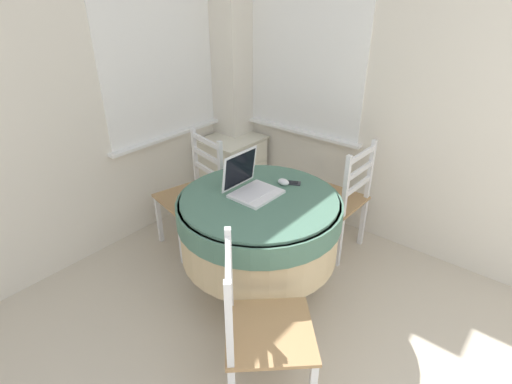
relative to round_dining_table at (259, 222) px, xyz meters
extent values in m
cube|color=white|center=(0.34, 1.29, 0.93)|extent=(1.10, 0.01, 1.42)
cube|color=white|center=(0.34, 1.26, 0.21)|extent=(1.18, 0.07, 0.02)
cube|color=white|center=(1.17, 0.47, 0.93)|extent=(0.01, 1.10, 1.42)
cube|color=white|center=(1.14, 0.47, 0.21)|extent=(0.07, 1.18, 0.02)
cube|color=silver|center=(1.03, 1.16, 0.71)|extent=(0.28, 0.28, 2.55)
cylinder|color=#4C3D2D|center=(0.00, 0.00, -0.55)|extent=(0.36, 0.36, 0.03)
cylinder|color=#4C3D2D|center=(0.00, 0.00, -0.18)|extent=(0.11, 0.11, 0.70)
cylinder|color=#CCB284|center=(0.00, 0.00, -0.03)|extent=(1.03, 1.03, 0.40)
cylinder|color=#4C7560|center=(0.00, 0.00, 0.10)|extent=(1.05, 1.05, 0.14)
cylinder|color=#4C7560|center=(0.00, 0.00, 0.18)|extent=(1.00, 1.00, 0.02)
cube|color=white|center=(0.01, 0.03, 0.19)|extent=(0.30, 0.25, 0.02)
cube|color=silver|center=(0.01, 0.05, 0.20)|extent=(0.26, 0.15, 0.00)
cube|color=white|center=(0.01, 0.18, 0.32)|extent=(0.30, 0.05, 0.24)
cube|color=black|center=(0.01, 0.17, 0.32)|extent=(0.27, 0.04, 0.21)
ellipsoid|color=white|center=(0.24, -0.01, 0.21)|extent=(0.05, 0.08, 0.04)
cube|color=#2D2D33|center=(0.29, -0.05, 0.19)|extent=(0.10, 0.12, 0.01)
cube|color=black|center=(0.29, -0.05, 0.19)|extent=(0.07, 0.09, 0.00)
cube|color=#A87F51|center=(0.09, 0.79, -0.13)|extent=(0.51, 0.51, 0.02)
cube|color=white|center=(-0.06, 1.01, -0.35)|extent=(0.04, 0.04, 0.42)
cube|color=white|center=(-0.14, 0.64, -0.35)|extent=(0.04, 0.04, 0.42)
cube|color=white|center=(0.31, 0.93, -0.35)|extent=(0.04, 0.04, 0.42)
cube|color=white|center=(0.23, 0.56, -0.35)|extent=(0.04, 0.04, 0.42)
cube|color=white|center=(0.31, 0.93, 0.12)|extent=(0.04, 0.04, 0.48)
cube|color=white|center=(0.23, 0.56, 0.12)|extent=(0.04, 0.04, 0.48)
cube|color=white|center=(0.27, 0.75, 0.30)|extent=(0.10, 0.37, 0.04)
cube|color=white|center=(0.27, 0.75, 0.18)|extent=(0.10, 0.37, 0.04)
cube|color=white|center=(0.27, 0.75, 0.05)|extent=(0.10, 0.37, 0.04)
cube|color=#A87F51|center=(0.79, -0.11, -0.13)|extent=(0.44, 0.44, 0.02)
cube|color=white|center=(0.98, 0.08, -0.35)|extent=(0.03, 0.03, 0.42)
cube|color=white|center=(0.60, 0.08, -0.35)|extent=(0.03, 0.03, 0.42)
cube|color=white|center=(0.97, -0.30, -0.35)|extent=(0.03, 0.03, 0.42)
cube|color=white|center=(0.59, -0.30, -0.35)|extent=(0.03, 0.03, 0.42)
cube|color=white|center=(0.97, -0.30, 0.12)|extent=(0.03, 0.03, 0.48)
cube|color=white|center=(0.59, -0.30, 0.12)|extent=(0.03, 0.03, 0.48)
cube|color=white|center=(0.78, -0.30, 0.30)|extent=(0.38, 0.03, 0.04)
cube|color=white|center=(0.78, -0.30, 0.18)|extent=(0.38, 0.03, 0.04)
cube|color=white|center=(0.78, -0.30, 0.05)|extent=(0.38, 0.03, 0.04)
cube|color=#A87F51|center=(-0.58, -0.54, -0.13)|extent=(0.61, 0.61, 0.02)
cube|color=white|center=(-0.32, -0.55, -0.35)|extent=(0.05, 0.05, 0.42)
cube|color=white|center=(-0.57, -0.27, -0.35)|extent=(0.05, 0.05, 0.42)
cube|color=white|center=(-0.85, -0.53, 0.12)|extent=(0.05, 0.05, 0.48)
cube|color=white|center=(-0.57, -0.27, 0.12)|extent=(0.05, 0.05, 0.48)
cube|color=white|center=(-0.71, -0.40, 0.30)|extent=(0.29, 0.27, 0.04)
cube|color=white|center=(-0.71, -0.40, 0.18)|extent=(0.29, 0.27, 0.04)
cube|color=white|center=(-0.71, -0.40, 0.05)|extent=(0.29, 0.27, 0.04)
cube|color=silver|center=(0.87, 1.04, -0.25)|extent=(0.52, 0.44, 0.63)
cube|color=silver|center=(0.87, 1.04, 0.08)|extent=(0.54, 0.47, 0.02)
cube|color=white|center=(0.87, 0.81, -0.04)|extent=(0.46, 0.01, 0.18)
sphere|color=olive|center=(0.87, 0.80, -0.04)|extent=(0.02, 0.02, 0.02)
cube|color=white|center=(0.87, 0.81, -0.25)|extent=(0.46, 0.01, 0.18)
sphere|color=olive|center=(0.87, 0.80, -0.25)|extent=(0.02, 0.02, 0.02)
cube|color=white|center=(0.87, 0.81, -0.46)|extent=(0.46, 0.01, 0.18)
sphere|color=olive|center=(0.87, 0.80, -0.46)|extent=(0.02, 0.02, 0.02)
camera|label=1|loc=(-1.71, -1.38, 1.39)|focal=28.00mm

